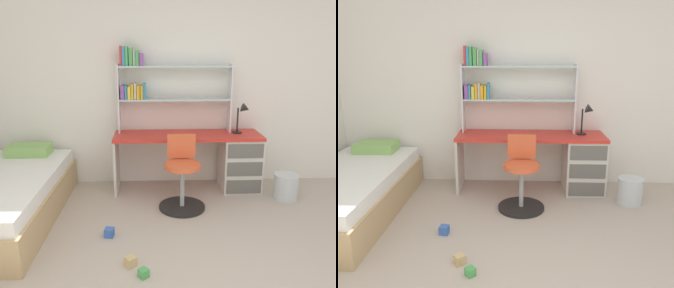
% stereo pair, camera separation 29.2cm
% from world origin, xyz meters
% --- Properties ---
extents(room_shell, '(6.04, 6.43, 2.50)m').
position_xyz_m(room_shell, '(-1.31, 1.33, 1.25)').
color(room_shell, white).
rests_on(room_shell, ground_plane).
extents(desk, '(1.82, 0.54, 0.72)m').
position_xyz_m(desk, '(0.45, 2.42, 0.41)').
color(desk, red).
rests_on(desk, ground_plane).
extents(bookshelf_hutch, '(1.41, 0.22, 1.06)m').
position_xyz_m(bookshelf_hutch, '(-0.41, 2.57, 1.34)').
color(bookshelf_hutch, silver).
rests_on(bookshelf_hutch, desk).
extents(desk_lamp, '(0.20, 0.17, 0.38)m').
position_xyz_m(desk_lamp, '(0.65, 2.43, 0.98)').
color(desk_lamp, black).
rests_on(desk_lamp, desk).
extents(swivel_chair, '(0.52, 0.52, 0.82)m').
position_xyz_m(swivel_chair, '(-0.14, 1.88, 0.33)').
color(swivel_chair, black).
rests_on(swivel_chair, ground_plane).
extents(bed_platform, '(1.01, 2.05, 0.60)m').
position_xyz_m(bed_platform, '(-1.99, 1.68, 0.24)').
color(bed_platform, tan).
rests_on(bed_platform, ground_plane).
extents(waste_bin, '(0.29, 0.29, 0.30)m').
position_xyz_m(waste_bin, '(1.12, 2.06, 0.15)').
color(waste_bin, silver).
rests_on(waste_bin, ground_plane).
extents(toy_block_blue_0, '(0.10, 0.10, 0.08)m').
position_xyz_m(toy_block_blue_0, '(-0.89, 1.26, 0.04)').
color(toy_block_blue_0, '#3860B7').
rests_on(toy_block_blue_0, ground_plane).
extents(toy_block_green_1, '(0.10, 0.10, 0.07)m').
position_xyz_m(toy_block_green_1, '(-0.55, 0.63, 0.04)').
color(toy_block_green_1, '#479E51').
rests_on(toy_block_green_1, ground_plane).
extents(toy_block_natural_2, '(0.11, 0.11, 0.08)m').
position_xyz_m(toy_block_natural_2, '(-0.66, 0.79, 0.04)').
color(toy_block_natural_2, tan).
rests_on(toy_block_natural_2, ground_plane).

